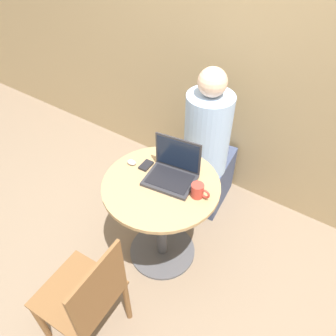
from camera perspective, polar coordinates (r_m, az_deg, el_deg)
name	(u,v)px	position (r m, az deg, el deg)	size (l,w,h in m)	color
ground_plane	(162,251)	(2.57, -0.98, -14.24)	(12.00, 12.00, 0.00)	#7F6B56
back_wall	(243,39)	(2.44, 12.85, 21.06)	(7.00, 0.05, 2.60)	tan
round_table	(162,208)	(2.17, -1.13, -6.95)	(0.73, 0.73, 0.73)	#4C4C51
laptop	(173,171)	(2.01, 0.83, -0.52)	(0.33, 0.27, 0.25)	#2D2D33
cell_phone	(146,165)	(2.12, -3.84, 0.46)	(0.06, 0.10, 0.02)	black
computer_mouse	(132,162)	(2.15, -6.36, 1.00)	(0.06, 0.04, 0.03)	#B2B2B7
coffee_cup	(198,191)	(1.91, 5.26, -3.96)	(0.12, 0.08, 0.09)	#B2382D
chair_empty	(87,298)	(1.95, -13.91, -21.17)	(0.42, 0.42, 0.84)	brown
person_seated	(208,155)	(2.54, 6.91, 2.34)	(0.36, 0.52, 1.26)	#3D4766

